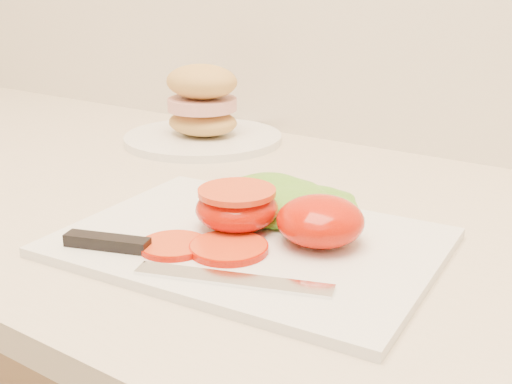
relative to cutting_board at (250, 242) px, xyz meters
The scene contains 9 objects.
cutting_board is the anchor object (origin of this frame).
tomato_half_dome 0.07m from the cutting_board, 23.33° to the left, with size 0.08×0.08×0.05m, color red.
tomato_half_cut 0.04m from the cutting_board, 153.56° to the left, with size 0.08×0.08×0.04m.
tomato_slice_0 0.04m from the cutting_board, 87.22° to the right, with size 0.07×0.07×0.01m, color #DE4E15.
tomato_slice_1 0.08m from the cutting_board, 126.26° to the right, with size 0.06×0.06×0.01m, color #DE4E15.
lettuce_leaf_0 0.08m from the cutting_board, 106.42° to the left, with size 0.15×0.10×0.03m, color #74BF32.
lettuce_leaf_1 0.09m from the cutting_board, 74.56° to the left, with size 0.11×0.08×0.02m, color #74BF32.
knife 0.10m from the cutting_board, 115.07° to the right, with size 0.27×0.08×0.01m.
sandwich_plate 0.42m from the cutting_board, 135.41° to the left, with size 0.25×0.25×0.12m.
Camera 1 is at (-0.13, 1.10, 1.19)m, focal length 45.00 mm.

